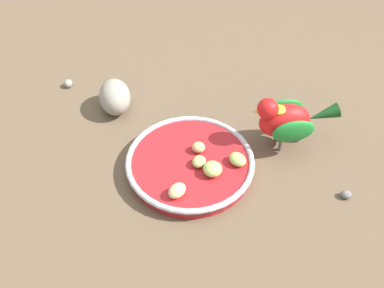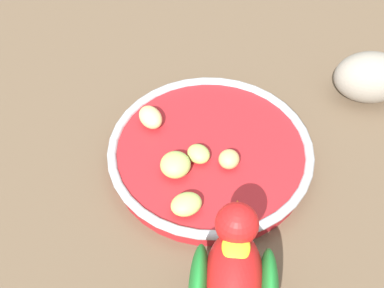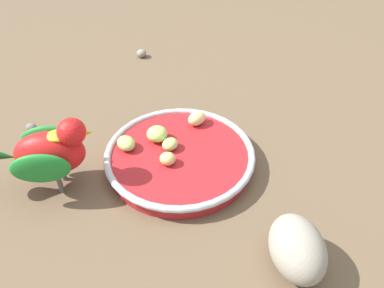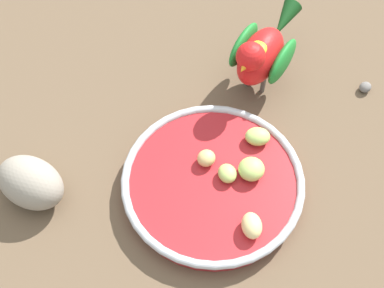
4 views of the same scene
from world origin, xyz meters
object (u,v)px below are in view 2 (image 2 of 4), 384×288
at_px(apple_piece_1, 199,154).
at_px(parrot, 234,283).
at_px(apple_piece_4, 151,117).
at_px(apple_piece_2, 175,165).
at_px(feeding_bowl, 210,154).
at_px(rock_large, 370,77).
at_px(apple_piece_0, 225,161).
at_px(apple_piece_3, 186,204).

relative_size(apple_piece_1, parrot, 0.17).
bearing_deg(apple_piece_4, apple_piece_2, 86.98).
distance_m(feeding_bowl, apple_piece_2, 0.05).
bearing_deg(feeding_bowl, apple_piece_1, 16.93).
distance_m(feeding_bowl, apple_piece_4, 0.08).
relative_size(feeding_bowl, apple_piece_1, 8.68).
bearing_deg(feeding_bowl, apple_piece_4, -56.24).
bearing_deg(parrot, rock_large, -27.92).
xyz_separation_m(feeding_bowl, apple_piece_1, (0.02, 0.01, 0.02)).
xyz_separation_m(apple_piece_0, rock_large, (-0.23, -0.04, 0.00)).
height_order(apple_piece_0, apple_piece_2, apple_piece_2).
xyz_separation_m(apple_piece_1, apple_piece_3, (0.04, 0.06, 0.00)).
distance_m(apple_piece_0, parrot, 0.17).
xyz_separation_m(apple_piece_2, apple_piece_4, (-0.00, -0.08, -0.00)).
xyz_separation_m(apple_piece_3, rock_large, (-0.29, -0.07, 0.00)).
height_order(apple_piece_2, parrot, parrot).
relative_size(feeding_bowl, parrot, 1.50).
height_order(apple_piece_2, apple_piece_4, apple_piece_2).
height_order(apple_piece_3, rock_large, rock_large).
distance_m(apple_piece_3, rock_large, 0.30).
xyz_separation_m(apple_piece_1, apple_piece_2, (0.03, 0.00, 0.00)).
bearing_deg(apple_piece_2, feeding_bowl, -168.26).
bearing_deg(parrot, apple_piece_4, 24.69).
height_order(apple_piece_0, apple_piece_1, apple_piece_0).
bearing_deg(feeding_bowl, rock_large, -177.86).
relative_size(apple_piece_4, parrot, 0.21).
bearing_deg(apple_piece_3, apple_piece_1, -127.28).
xyz_separation_m(feeding_bowl, apple_piece_0, (-0.00, 0.03, 0.02)).
height_order(parrot, rock_large, parrot).
height_order(apple_piece_1, apple_piece_3, apple_piece_3).
bearing_deg(rock_large, apple_piece_4, -12.04).
height_order(apple_piece_2, rock_large, rock_large).
bearing_deg(rock_large, feeding_bowl, 2.14).
bearing_deg(rock_large, apple_piece_1, 3.27).
xyz_separation_m(apple_piece_0, apple_piece_1, (0.02, -0.02, -0.00)).
height_order(apple_piece_1, rock_large, rock_large).
relative_size(apple_piece_3, rock_large, 0.37).
distance_m(apple_piece_0, apple_piece_4, 0.11).
bearing_deg(apple_piece_3, feeding_bowl, -134.76).
xyz_separation_m(apple_piece_4, parrot, (0.03, 0.25, 0.04)).
distance_m(apple_piece_1, apple_piece_2, 0.03).
bearing_deg(apple_piece_4, apple_piece_0, 116.88).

